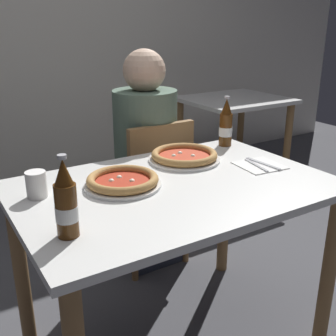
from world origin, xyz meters
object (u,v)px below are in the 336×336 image
chair_behind_table (151,186)px  beer_bottle_left (226,125)px  dining_table_background (234,117)px  pizza_marinara_far (184,156)px  beer_bottle_center (66,203)px  dining_table_main (175,211)px  pizza_margherita_near (123,181)px  napkin_with_cutlery (260,165)px  paper_cup (36,185)px  diner_seated (146,166)px

chair_behind_table → beer_bottle_left: bearing=128.8°
dining_table_background → beer_bottle_left: bearing=-132.5°
dining_table_background → pizza_marinara_far: size_ratio=2.50×
beer_bottle_center → dining_table_main: bearing=20.3°
dining_table_background → chair_behind_table: bearing=-149.1°
dining_table_main → pizza_margherita_near: size_ratio=4.11×
napkin_with_cutlery → pizza_margherita_near: bearing=170.9°
dining_table_background → pizza_margherita_near: bearing=-142.3°
chair_behind_table → beer_bottle_left: beer_bottle_left is taller
paper_cup → beer_bottle_left: bearing=9.1°
dining_table_main → chair_behind_table: (0.24, 0.61, -0.15)m
dining_table_main → pizza_margherita_near: 0.24m
dining_table_main → diner_seated: 0.70m
diner_seated → pizza_marinara_far: (-0.05, -0.44, 0.19)m
dining_table_main → chair_behind_table: size_ratio=1.41×
dining_table_background → napkin_with_cutlery: size_ratio=4.10×
dining_table_background → paper_cup: (-1.90, -1.17, 0.21)m
beer_bottle_center → paper_cup: beer_bottle_center is taller
chair_behind_table → beer_bottle_center: bearing=45.9°
diner_seated → pizza_marinara_far: 0.48m
beer_bottle_left → beer_bottle_center: (-0.98, -0.49, 0.00)m
napkin_with_cutlery → beer_bottle_center: bearing=-169.7°
dining_table_background → diner_seated: bearing=-150.9°
chair_behind_table → paper_cup: size_ratio=8.95×
pizza_margherita_near → napkin_with_cutlery: bearing=-9.1°
pizza_margherita_near → dining_table_main: bearing=-25.3°
diner_seated → paper_cup: 0.90m
dining_table_background → pizza_marinara_far: 1.67m
dining_table_background → pizza_margherita_near: size_ratio=2.74×
chair_behind_table → diner_seated: 0.11m
paper_cup → pizza_margherita_near: bearing=-12.6°
pizza_marinara_far → beer_bottle_left: size_ratio=1.30×
chair_behind_table → beer_bottle_center: 1.13m
chair_behind_table → napkin_with_cutlery: (0.19, -0.62, 0.27)m
pizza_margherita_near → pizza_marinara_far: (0.37, 0.13, -0.00)m
pizza_marinara_far → beer_bottle_left: beer_bottle_left is taller
chair_behind_table → paper_cup: bearing=30.8°
beer_bottle_left → napkin_with_cutlery: bearing=-102.2°
dining_table_main → pizza_marinara_far: pizza_marinara_far is taller
chair_behind_table → dining_table_background: (1.19, 0.71, 0.11)m
pizza_marinara_far → napkin_with_cutlery: pizza_marinara_far is taller
beer_bottle_left → beer_bottle_center: same height
dining_table_background → beer_bottle_left: beer_bottle_left is taller
dining_table_main → dining_table_background: size_ratio=1.50×
pizza_margherita_near → pizza_marinara_far: bearing=19.7°
beer_bottle_left → beer_bottle_center: 1.09m
beer_bottle_left → napkin_with_cutlery: 0.34m
dining_table_background → pizza_margherita_near: 2.03m
beer_bottle_left → diner_seated: bearing=126.5°
beer_bottle_center → napkin_with_cutlery: beer_bottle_center is taller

